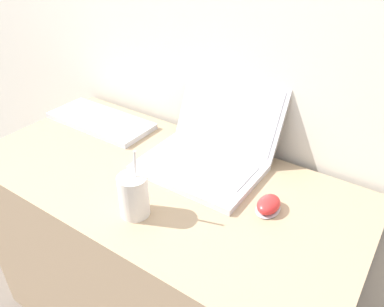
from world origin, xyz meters
TOP-DOWN VIEW (x-y plane):
  - desk at (0.00, 0.29)m, footprint 1.21×0.59m
  - laptop at (0.08, 0.45)m, footprint 0.36×0.35m
  - drink_cup at (0.05, 0.13)m, footprint 0.08×0.08m
  - computer_mouse at (0.33, 0.34)m, footprint 0.06×0.09m
  - external_keyboard at (-0.40, 0.44)m, footprint 0.41×0.17m

SIDE VIEW (x-z plane):
  - desk at x=0.00m, z-range 0.00..0.72m
  - external_keyboard at x=-0.40m, z-range 0.72..0.74m
  - computer_mouse at x=0.33m, z-range 0.72..0.76m
  - laptop at x=0.08m, z-range 0.66..0.89m
  - drink_cup at x=0.05m, z-range 0.68..0.88m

